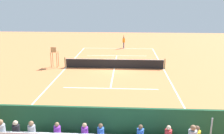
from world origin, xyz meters
name	(u,v)px	position (x,y,z in m)	size (l,w,h in m)	color
ground_plane	(114,68)	(0.00, 0.00, 0.00)	(60.00, 60.00, 0.00)	#D17542
court_line_markings	(114,68)	(0.00, -0.04, 0.00)	(10.10, 22.20, 0.01)	white
tennis_net	(114,63)	(0.00, 0.00, 0.50)	(10.30, 0.10, 1.07)	black
backdrop_wall	(99,127)	(0.00, 14.00, 1.00)	(18.00, 0.16, 2.00)	#1E4C2D
umpire_chair	(54,55)	(6.20, -0.05, 1.31)	(0.67, 0.67, 2.14)	#A88456
courtside_bench	(143,129)	(-2.06, 13.27, 0.56)	(1.80, 0.40, 0.93)	#33383D
tennis_player	(124,41)	(-0.81, -11.21, 1.02)	(0.36, 0.53, 1.93)	navy
tennis_racket	(119,48)	(-0.07, -10.88, 0.01)	(0.53, 0.50, 0.03)	black
tennis_ball_near	(116,53)	(0.12, -7.29, 0.03)	(0.07, 0.07, 0.07)	#CCDB33
tennis_ball_far	(113,53)	(0.54, -7.42, 0.03)	(0.07, 0.07, 0.07)	#CCDB33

